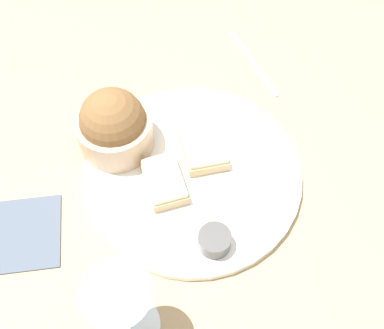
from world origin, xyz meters
The scene contains 9 objects.
ground_plane centered at (0.00, 0.00, 0.00)m, with size 4.00×4.00×0.00m, color tan.
dinner_plate centered at (0.00, 0.00, 0.01)m, with size 0.34×0.34×0.01m.
salad_bowl centered at (0.11, 0.07, 0.06)m, with size 0.12×0.12×0.11m.
sauce_ramekin centered at (-0.12, 0.03, 0.03)m, with size 0.05×0.05×0.03m.
cheese_toast_near centered at (0.02, -0.03, 0.03)m, with size 0.10×0.09×0.03m.
cheese_toast_far centered at (0.00, 0.05, 0.03)m, with size 0.09×0.07×0.03m.
wine_glass centered at (-0.15, 0.19, 0.10)m, with size 0.08×0.08×0.14m.
napkin centered at (0.05, 0.27, 0.00)m, with size 0.16×0.17×0.01m.
fork centered at (0.15, -0.22, 0.00)m, with size 0.17×0.03×0.01m.
Camera 1 is at (-0.33, 0.20, 0.64)m, focal length 45.00 mm.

